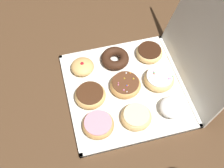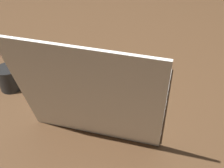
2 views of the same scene
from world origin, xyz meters
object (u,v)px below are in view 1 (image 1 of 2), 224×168
at_px(chocolate_frosted_donut_1, 90,95).
at_px(sprinkle_donut_4, 126,85).
at_px(glazed_ring_donut_5, 135,117).
at_px(sprinkle_donut_7, 159,79).
at_px(chocolate_frosted_donut_6, 149,52).
at_px(powdered_filled_donut_8, 172,107).
at_px(chocolate_cake_ring_donut_3, 115,58).
at_px(jelly_filled_donut_0, 82,67).
at_px(donut_box, 126,90).
at_px(pink_frosted_donut_2, 98,124).

relative_size(chocolate_frosted_donut_1, sprinkle_donut_4, 0.99).
distance_m(glazed_ring_donut_5, sprinkle_donut_7, 0.19).
bearing_deg(chocolate_frosted_donut_6, sprinkle_donut_4, -46.81).
height_order(glazed_ring_donut_5, powdered_filled_donut_8, powdered_filled_donut_8).
bearing_deg(chocolate_frosted_donut_1, chocolate_cake_ring_donut_3, 137.49).
distance_m(chocolate_frosted_donut_1, chocolate_cake_ring_donut_3, 0.20).
bearing_deg(glazed_ring_donut_5, powdered_filled_donut_8, 90.92).
bearing_deg(powdered_filled_donut_8, glazed_ring_donut_5, -89.08).
bearing_deg(jelly_filled_donut_0, sprinkle_donut_7, 64.40).
bearing_deg(chocolate_frosted_donut_6, sprinkle_donut_7, -2.50).
relative_size(donut_box, chocolate_frosted_donut_1, 3.81).
bearing_deg(jelly_filled_donut_0, chocolate_cake_ring_donut_3, 93.97).
xyz_separation_m(sprinkle_donut_4, sprinkle_donut_7, (0.01, 0.13, 0.00)).
height_order(chocolate_cake_ring_donut_3, sprinkle_donut_7, sprinkle_donut_7).
bearing_deg(pink_frosted_donut_2, chocolate_cake_ring_donut_3, 153.89).
xyz_separation_m(jelly_filled_donut_0, chocolate_frosted_donut_6, (-0.01, 0.28, -0.00)).
relative_size(donut_box, pink_frosted_donut_2, 3.95).
bearing_deg(chocolate_cake_ring_donut_3, pink_frosted_donut_2, -26.11).
bearing_deg(chocolate_frosted_donut_1, chocolate_frosted_donut_6, 117.02).
distance_m(chocolate_frosted_donut_1, sprinkle_donut_7, 0.27).
distance_m(donut_box, chocolate_cake_ring_donut_3, 0.14).
xyz_separation_m(sprinkle_donut_4, chocolate_frosted_donut_6, (-0.13, 0.14, -0.00)).
relative_size(chocolate_frosted_donut_1, glazed_ring_donut_5, 1.06).
relative_size(pink_frosted_donut_2, glazed_ring_donut_5, 1.02).
distance_m(chocolate_frosted_donut_6, sprinkle_donut_7, 0.14).
bearing_deg(chocolate_cake_ring_donut_3, sprinkle_donut_4, 2.47).
height_order(donut_box, chocolate_frosted_donut_1, chocolate_frosted_donut_1).
bearing_deg(sprinkle_donut_7, jelly_filled_donut_0, -115.60).
bearing_deg(jelly_filled_donut_0, sprinkle_donut_4, 48.56).
bearing_deg(sprinkle_donut_4, donut_box, -6.91).
bearing_deg(sprinkle_donut_7, glazed_ring_donut_5, -45.56).
distance_m(pink_frosted_donut_2, chocolate_cake_ring_donut_3, 0.30).
bearing_deg(pink_frosted_donut_2, donut_box, 133.32).
bearing_deg(chocolate_frosted_donut_1, powdered_filled_donut_8, 65.46).
height_order(sprinkle_donut_4, chocolate_frosted_donut_6, sprinkle_donut_4).
height_order(jelly_filled_donut_0, chocolate_frosted_donut_1, jelly_filled_donut_0).
bearing_deg(chocolate_frosted_donut_6, pink_frosted_donut_2, -46.17).
relative_size(glazed_ring_donut_5, sprinkle_donut_7, 0.94).
xyz_separation_m(chocolate_frosted_donut_1, chocolate_cake_ring_donut_3, (-0.14, 0.13, -0.00)).
distance_m(jelly_filled_donut_0, chocolate_frosted_donut_1, 0.14).
relative_size(pink_frosted_donut_2, chocolate_frosted_donut_6, 1.03).
height_order(glazed_ring_donut_5, chocolate_frosted_donut_6, glazed_ring_donut_5).
distance_m(glazed_ring_donut_5, powdered_filled_donut_8, 0.14).
xyz_separation_m(pink_frosted_donut_2, glazed_ring_donut_5, (0.00, 0.13, 0.00)).
bearing_deg(glazed_ring_donut_5, sprinkle_donut_4, 178.58).
xyz_separation_m(donut_box, jelly_filled_donut_0, (-0.13, -0.14, 0.03)).
distance_m(chocolate_cake_ring_donut_3, powdered_filled_donut_8, 0.30).
distance_m(pink_frosted_donut_2, chocolate_frosted_donut_6, 0.38).
relative_size(chocolate_cake_ring_donut_3, powdered_filled_donut_8, 1.23).
bearing_deg(chocolate_frosted_donut_1, pink_frosted_donut_2, 0.85).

